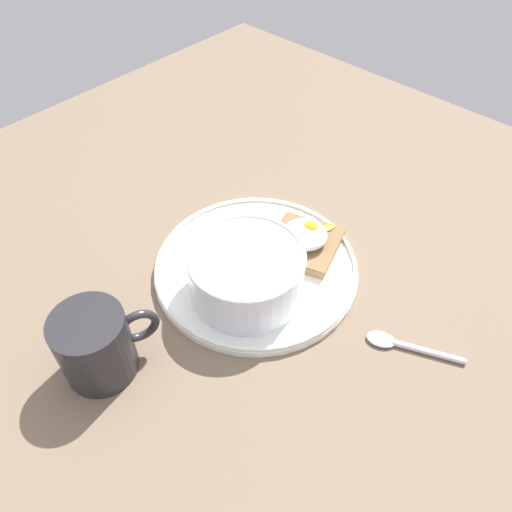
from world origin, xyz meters
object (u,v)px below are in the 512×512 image
banana_slice_front (219,233)px  spoon (402,345)px  toast_slice (304,244)px  banana_slice_left (261,232)px  banana_slice_back (243,224)px  coffee_mug (96,344)px  oatmeal_bowl (246,273)px  banana_slice_right (236,243)px  poached_egg (306,234)px

banana_slice_front → spoon: bearing=-175.3°
toast_slice → banana_slice_left: bearing=19.6°
banana_slice_back → coffee_mug: (-3.79, 27.92, 3.01)cm
oatmeal_bowl → banana_slice_front: size_ratio=3.27×
banana_slice_right → spoon: size_ratio=0.32×
coffee_mug → toast_slice: bearing=-100.4°
coffee_mug → spoon: bearing=-132.9°
banana_slice_left → banana_slice_back: (3.08, 0.54, 0.06)cm
toast_slice → banana_slice_back: 9.80cm
banana_slice_front → banana_slice_right: bearing=-173.2°
banana_slice_left → coffee_mug: bearing=91.4°
coffee_mug → spoon: 36.50cm
banana_slice_left → coffee_mug: coffee_mug is taller
spoon → banana_slice_right: bearing=4.5°
toast_slice → poached_egg: poached_egg is taller
oatmeal_bowl → coffee_mug: 20.04cm
banana_slice_left → oatmeal_bowl: bearing=122.3°
oatmeal_bowl → banana_slice_left: oatmeal_bowl is taller
oatmeal_bowl → banana_slice_left: size_ratio=3.73×
toast_slice → poached_egg: size_ratio=1.36×
banana_slice_back → spoon: bearing=177.2°
toast_slice → oatmeal_bowl: bearing=87.0°
banana_slice_left → coffee_mug: (-0.71, 28.46, 3.07)cm
banana_slice_front → spoon: size_ratio=0.40×
banana_slice_back → poached_egg: bearing=-162.9°
oatmeal_bowl → toast_slice: oatmeal_bowl is taller
toast_slice → banana_slice_left: (6.32, 2.24, -0.21)cm
toast_slice → banana_slice_right: bearing=40.0°
poached_egg → banana_slice_back: 10.09cm
banana_slice_front → banana_slice_right: (-3.15, -0.37, -0.25)cm
banana_slice_right → banana_slice_left: bearing=-105.9°
oatmeal_bowl → banana_slice_right: 9.09cm
banana_slice_front → oatmeal_bowl: bearing=155.0°
banana_slice_front → spoon: (-29.68, -2.46, -1.38)cm
banana_slice_front → poached_egg: bearing=-147.6°
oatmeal_bowl → spoon: oatmeal_bowl is taller
toast_slice → banana_slice_back: same height
oatmeal_bowl → banana_slice_left: 11.13cm
banana_slice_left → coffee_mug: size_ratio=0.35×
toast_slice → coffee_mug: coffee_mug is taller
poached_egg → banana_slice_front: bearing=32.4°
oatmeal_bowl → banana_slice_back: 12.61cm
poached_egg → banana_slice_front: size_ratio=1.89×
banana_slice_right → coffee_mug: size_ratio=0.32×
poached_egg → banana_slice_back: bearing=17.1°
oatmeal_bowl → spoon: size_ratio=1.30×
banana_slice_right → coffee_mug: 24.73cm
banana_slice_front → banana_slice_back: 4.03cm
oatmeal_bowl → coffee_mug: bearing=75.5°
oatmeal_bowl → spoon: (-19.65, -7.14, -4.25)cm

